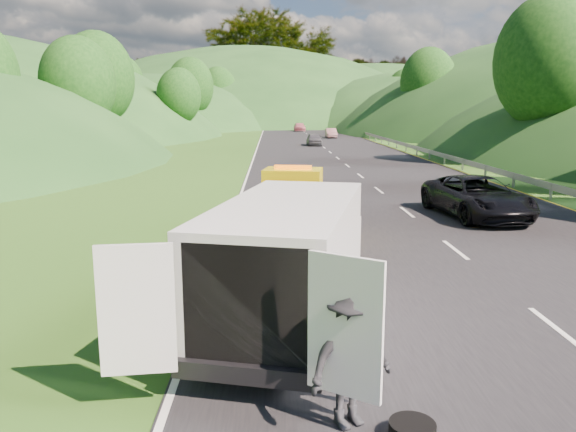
{
  "coord_description": "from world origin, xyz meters",
  "views": [
    {
      "loc": [
        -2.4,
        -11.89,
        4.17
      ],
      "look_at": [
        -1.97,
        2.79,
        1.3
      ],
      "focal_mm": 35.0,
      "sensor_mm": 36.0,
      "label": 1
    }
  ],
  "objects_px": {
    "passing_suv": "(476,217)",
    "worker": "(349,426)",
    "white_van": "(290,256)",
    "woman": "(228,303)",
    "tow_truck": "(289,204)",
    "suitcase": "(139,292)",
    "child": "(291,302)"
  },
  "relations": [
    {
      "from": "passing_suv",
      "to": "worker",
      "type": "bearing_deg",
      "value": -122.62
    },
    {
      "from": "white_van",
      "to": "woman",
      "type": "height_order",
      "value": "white_van"
    },
    {
      "from": "worker",
      "to": "passing_suv",
      "type": "xyz_separation_m",
      "value": [
        6.79,
        14.12,
        0.0
      ]
    },
    {
      "from": "woman",
      "to": "passing_suv",
      "type": "distance_m",
      "value": 12.78
    },
    {
      "from": "tow_truck",
      "to": "white_van",
      "type": "xyz_separation_m",
      "value": [
        -0.22,
        -7.49,
        0.3
      ]
    },
    {
      "from": "suitcase",
      "to": "worker",
      "type": "bearing_deg",
      "value": -51.37
    },
    {
      "from": "suitcase",
      "to": "white_van",
      "type": "bearing_deg",
      "value": -22.8
    },
    {
      "from": "woman",
      "to": "child",
      "type": "xyz_separation_m",
      "value": [
        1.38,
        -0.0,
        0.0
      ]
    },
    {
      "from": "child",
      "to": "passing_suv",
      "type": "height_order",
      "value": "passing_suv"
    },
    {
      "from": "worker",
      "to": "suitcase",
      "type": "distance_m",
      "value": 6.24
    },
    {
      "from": "passing_suv",
      "to": "white_van",
      "type": "bearing_deg",
      "value": -132.11
    },
    {
      "from": "white_van",
      "to": "suitcase",
      "type": "height_order",
      "value": "white_van"
    },
    {
      "from": "white_van",
      "to": "woman",
      "type": "xyz_separation_m",
      "value": [
        -1.3,
        1.32,
        -1.39
      ]
    },
    {
      "from": "woman",
      "to": "passing_suv",
      "type": "bearing_deg",
      "value": -49.46
    },
    {
      "from": "tow_truck",
      "to": "white_van",
      "type": "height_order",
      "value": "white_van"
    },
    {
      "from": "woman",
      "to": "child",
      "type": "distance_m",
      "value": 1.38
    },
    {
      "from": "woman",
      "to": "suitcase",
      "type": "xyz_separation_m",
      "value": [
        -1.91,
        0.03,
        0.26
      ]
    },
    {
      "from": "white_van",
      "to": "child",
      "type": "bearing_deg",
      "value": 100.01
    },
    {
      "from": "tow_truck",
      "to": "woman",
      "type": "relative_size",
      "value": 3.58
    },
    {
      "from": "worker",
      "to": "woman",
      "type": "bearing_deg",
      "value": 83.61
    },
    {
      "from": "white_van",
      "to": "woman",
      "type": "distance_m",
      "value": 2.32
    },
    {
      "from": "tow_truck",
      "to": "woman",
      "type": "xyz_separation_m",
      "value": [
        -1.52,
        -6.18,
        -1.09
      ]
    },
    {
      "from": "white_van",
      "to": "worker",
      "type": "bearing_deg",
      "value": -65.6
    },
    {
      "from": "worker",
      "to": "suitcase",
      "type": "xyz_separation_m",
      "value": [
        -3.89,
        4.87,
        0.26
      ]
    },
    {
      "from": "child",
      "to": "passing_suv",
      "type": "relative_size",
      "value": 0.2
    },
    {
      "from": "tow_truck",
      "to": "worker",
      "type": "height_order",
      "value": "tow_truck"
    },
    {
      "from": "white_van",
      "to": "suitcase",
      "type": "relative_size",
      "value": 14.51
    },
    {
      "from": "tow_truck",
      "to": "white_van",
      "type": "distance_m",
      "value": 7.5
    },
    {
      "from": "tow_truck",
      "to": "worker",
      "type": "bearing_deg",
      "value": -78.01
    },
    {
      "from": "suitcase",
      "to": "passing_suv",
      "type": "xyz_separation_m",
      "value": [
        10.68,
        9.26,
        -0.26
      ]
    },
    {
      "from": "white_van",
      "to": "passing_suv",
      "type": "height_order",
      "value": "white_van"
    },
    {
      "from": "white_van",
      "to": "worker",
      "type": "distance_m",
      "value": 3.85
    }
  ]
}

